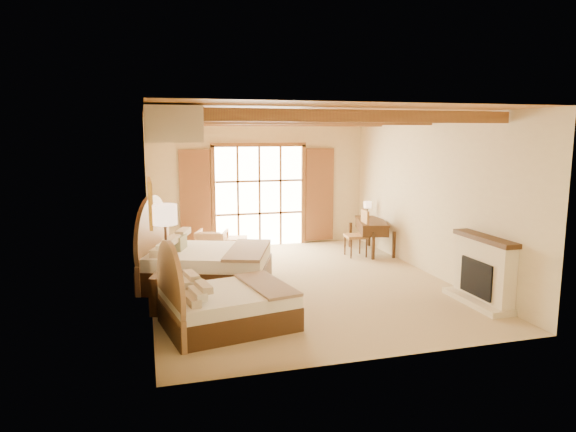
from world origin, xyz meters
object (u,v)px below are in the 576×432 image
object	(u,v)px
bed_far	(199,262)
armchair	(212,243)
nightstand	(169,293)
bed_near	(219,303)
desk	(371,235)

from	to	relation	value
bed_far	armchair	bearing A→B (deg)	96.95
nightstand	armchair	world-z (taller)	armchair
bed_near	armchair	xyz separation A→B (m)	(0.46, 4.44, -0.05)
bed_near	nightstand	bearing A→B (deg)	117.69
nightstand	bed_near	bearing A→B (deg)	-34.80
desk	bed_near	bearing A→B (deg)	-121.17
nightstand	desk	bearing A→B (deg)	48.25
bed_near	armchair	world-z (taller)	bed_near
bed_near	desk	size ratio (longest dim) A/B	1.31
armchair	nightstand	bearing A→B (deg)	91.89
armchair	bed_near	bearing A→B (deg)	103.71
bed_near	bed_far	distance (m)	2.20
bed_far	desk	size ratio (longest dim) A/B	1.78
bed_near	bed_far	xyz separation A→B (m)	(-0.06, 2.20, 0.08)
desk	armchair	bearing A→B (deg)	-172.81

